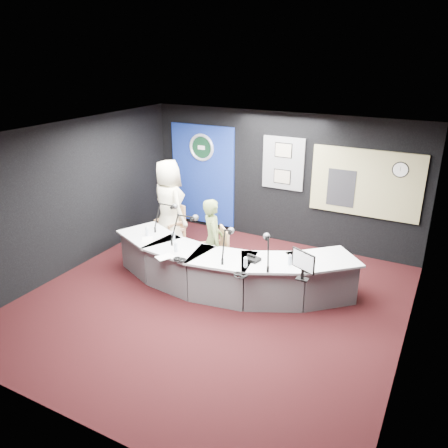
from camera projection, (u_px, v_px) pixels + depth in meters
The scene contains 33 objects.
ground at pixel (212, 302), 7.56m from camera, with size 6.00×6.00×0.00m, color black.
ceiling at pixel (211, 136), 6.54m from camera, with size 6.00×6.00×0.02m, color silver.
wall_back at pixel (281, 179), 9.52m from camera, with size 6.00×0.02×2.80m, color black.
wall_front at pixel (68, 320), 4.58m from camera, with size 6.00×0.02×2.80m, color black.
wall_left at pixel (71, 197), 8.35m from camera, with size 0.02×6.00×2.80m, color black.
wall_right at pixel (415, 265), 5.75m from camera, with size 0.02×6.00×2.80m, color black.
broadcast_desk at pixel (225, 268), 7.90m from camera, with size 4.50×1.90×0.75m, color #BABCBE, non-canonical shape.
backdrop_panel at pixel (203, 175), 10.37m from camera, with size 1.60×0.05×2.30m, color navy.
agency_seal at pixel (201, 148), 10.10m from camera, with size 0.63×0.63×0.07m, color silver.
seal_center at pixel (202, 147), 10.11m from camera, with size 0.48×0.48×0.01m, color black.
pinboard at pixel (283, 163), 9.34m from camera, with size 0.90×0.04×1.10m, color slate.
framed_photo_upper at pixel (283, 150), 9.22m from camera, with size 0.34×0.02×0.27m, color gray.
framed_photo_lower at pixel (282, 177), 9.42m from camera, with size 0.34×0.02×0.27m, color gray.
booth_window_frame at pixel (365, 183), 8.68m from camera, with size 2.12×0.06×1.32m, color tan.
booth_glow at pixel (365, 183), 8.67m from camera, with size 2.00×0.02×1.20m, color beige.
equipment_rack at pixel (341, 188), 8.90m from camera, with size 0.55×0.02×0.75m, color black.
wall_clock at pixel (400, 170), 8.26m from camera, with size 0.28×0.28×0.01m, color white.
armchair_left at pixel (170, 230), 9.43m from camera, with size 0.48×0.48×0.85m, color #B17F51, non-canonical shape.
armchair_right at pixel (213, 255), 8.18m from camera, with size 0.52×0.52×0.93m, color #B17F51, non-canonical shape.
draped_jacket at pixel (172, 217), 9.59m from camera, with size 0.50×0.10×0.70m, color slate.
person_man at pixel (169, 206), 9.23m from camera, with size 0.94×0.61×1.93m, color beige.
person_woman at pixel (213, 240), 8.07m from camera, with size 0.56×0.37×1.54m, color #60703A.
computer_monitor at pixel (304, 260), 6.62m from camera, with size 0.44×0.03×0.30m, color black.
desk_phone at pixel (253, 259), 7.33m from camera, with size 0.22×0.18×0.06m, color black.
headphones_near at pixel (241, 275), 6.85m from camera, with size 0.24×0.24×0.04m, color black.
headphones_far at pixel (180, 259), 7.34m from camera, with size 0.21×0.21×0.03m, color black.
paper_stack at pixel (147, 240), 8.14m from camera, with size 0.19×0.27×0.00m, color white.
notepad at pixel (165, 257), 7.46m from camera, with size 0.20×0.28×0.00m, color white.
boom_mic_a at pixel (165, 213), 8.59m from camera, with size 0.17×0.74×0.60m, color black, non-canonical shape.
boom_mic_b at pixel (184, 225), 8.02m from camera, with size 0.25×0.73×0.60m, color black, non-canonical shape.
boom_mic_c at pixel (227, 240), 7.38m from camera, with size 0.27×0.72×0.60m, color black, non-canonical shape.
boom_mic_d at pixel (267, 246), 7.14m from camera, with size 0.39×0.68×0.60m, color black, non-canonical shape.
water_bottles at pixel (217, 250), 7.52m from camera, with size 3.14×0.49×0.18m, color silver, non-canonical shape.
Camera 1 is at (3.24, -5.70, 3.99)m, focal length 36.00 mm.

